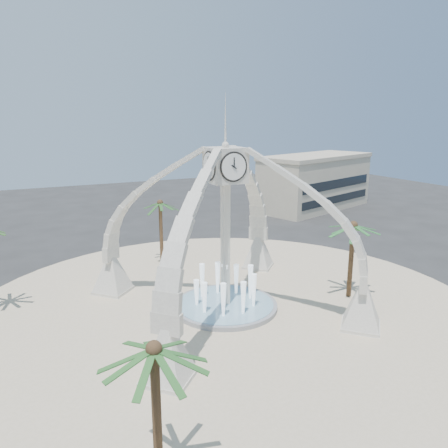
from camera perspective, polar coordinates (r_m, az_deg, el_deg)
name	(u,v)px	position (r m, az deg, el deg)	size (l,w,h in m)	color
ground	(225,308)	(34.33, 0.17, -10.96)	(140.00, 140.00, 0.00)	#282828
plaza	(225,308)	(34.32, 0.17, -10.91)	(40.00, 40.00, 0.06)	beige
clock_tower	(225,227)	(32.16, 0.18, -0.40)	(17.94, 17.94, 16.30)	silver
fountain	(225,305)	(34.21, 0.17, -10.52)	(8.00, 8.00, 3.62)	gray
building_ne	(315,182)	(71.78, 11.83, 5.44)	(21.87, 14.17, 8.60)	beige
palm_east	(353,226)	(35.99, 16.55, -0.29)	(5.17, 5.17, 6.86)	brown
palm_north	(160,204)	(43.72, -8.35, 2.64)	(5.02, 5.02, 6.85)	brown
palm_south	(154,351)	(17.00, -9.13, -16.09)	(4.32, 4.32, 6.80)	brown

